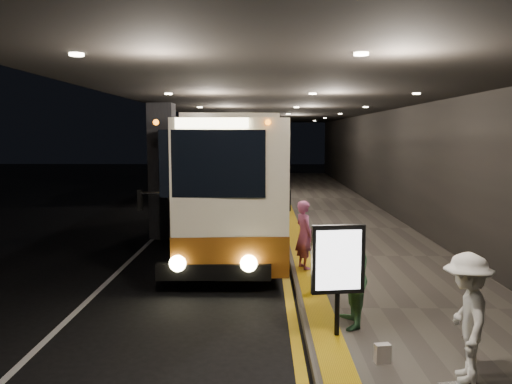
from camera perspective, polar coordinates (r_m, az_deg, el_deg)
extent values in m
plane|color=black|center=(12.85, -7.36, -8.80)|extent=(90.00, 90.00, 0.00)
cube|color=silver|center=(17.96, -10.80, -4.42)|extent=(0.12, 50.00, 0.01)
cube|color=gold|center=(17.60, 2.60, -4.53)|extent=(0.18, 50.00, 0.01)
cube|color=#514C44|center=(17.83, 10.35, -4.26)|extent=(4.50, 50.00, 0.15)
cube|color=gold|center=(17.60, 4.23, -4.04)|extent=(0.50, 50.00, 0.01)
cube|color=black|center=(18.03, 17.64, 5.02)|extent=(0.10, 50.00, 6.00)
cube|color=black|center=(16.64, -10.64, 2.35)|extent=(0.80, 0.80, 4.40)
cube|color=black|center=(28.48, -5.85, 4.15)|extent=(0.80, 0.80, 4.40)
cube|color=black|center=(17.32, 3.18, 10.56)|extent=(9.00, 50.00, 0.40)
cube|color=beige|center=(16.13, -2.85, 1.86)|extent=(3.16, 11.95, 3.35)
cube|color=brown|center=(16.28, -2.83, -2.47)|extent=(3.18, 11.97, 0.89)
cube|color=black|center=(10.18, -5.02, 3.23)|extent=(2.17, 0.19, 1.38)
cube|color=black|center=(10.63, -4.85, -9.03)|extent=(2.42, 0.39, 0.34)
cylinder|color=black|center=(12.82, -8.89, -6.59)|extent=(0.28, 0.99, 0.99)
cylinder|color=black|center=(12.64, 1.16, -6.70)|extent=(0.28, 0.99, 0.99)
cylinder|color=black|center=(20.31, -5.25, -1.66)|extent=(0.28, 0.99, 0.99)
cylinder|color=black|center=(20.20, 1.04, -1.68)|extent=(0.28, 0.99, 0.99)
sphere|color=#FFEAA5|center=(10.59, -8.93, -8.04)|extent=(0.35, 0.35, 0.35)
sphere|color=#FFEAA5|center=(10.44, -0.83, -8.17)|extent=(0.35, 0.35, 0.35)
cube|color=#FFF2BF|center=(10.15, -5.07, 7.84)|extent=(1.48, 0.14, 0.22)
cube|color=beige|center=(31.63, -0.76, 4.04)|extent=(2.77, 11.45, 3.22)
cube|color=brown|center=(31.71, -0.75, 1.91)|extent=(2.79, 11.47, 0.85)
cube|color=black|center=(25.90, -1.11, 5.05)|extent=(2.09, 0.13, 1.33)
cube|color=black|center=(26.13, -1.09, 0.27)|extent=(2.33, 0.33, 0.33)
cylinder|color=black|center=(28.21, -3.11, 0.64)|extent=(0.27, 0.95, 0.95)
cylinder|color=black|center=(28.14, 1.21, 0.63)|extent=(0.27, 0.95, 0.95)
cylinder|color=black|center=(35.55, -2.30, 1.87)|extent=(0.27, 0.95, 0.95)
cylinder|color=black|center=(35.50, 1.14, 1.87)|extent=(0.27, 0.95, 0.95)
imported|color=#AC5082|center=(12.19, 5.52, -4.87)|extent=(0.60, 0.71, 1.67)
imported|color=#478051|center=(8.64, 10.53, -9.51)|extent=(0.52, 0.85, 1.74)
imported|color=silver|center=(7.32, 22.93, -13.02)|extent=(0.74, 1.19, 1.72)
cube|color=beige|center=(7.71, 14.25, -17.43)|extent=(0.24, 0.16, 0.27)
cylinder|color=black|center=(8.41, 9.24, -13.63)|extent=(0.08, 0.08, 0.71)
cube|color=black|center=(8.14, 9.36, -7.59)|extent=(0.87, 0.22, 1.11)
cube|color=white|center=(8.09, 9.42, -7.69)|extent=(0.73, 0.12, 0.96)
cylinder|color=black|center=(10.96, 6.88, -7.43)|extent=(0.05, 0.05, 1.20)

